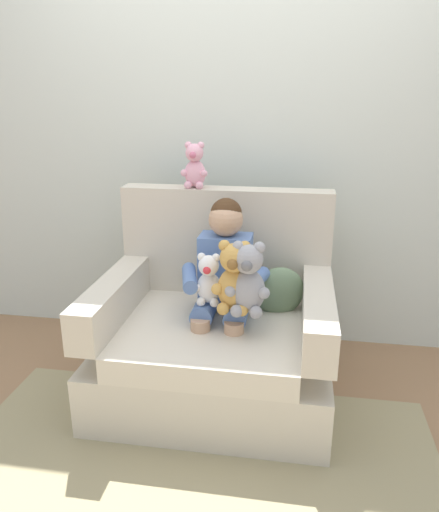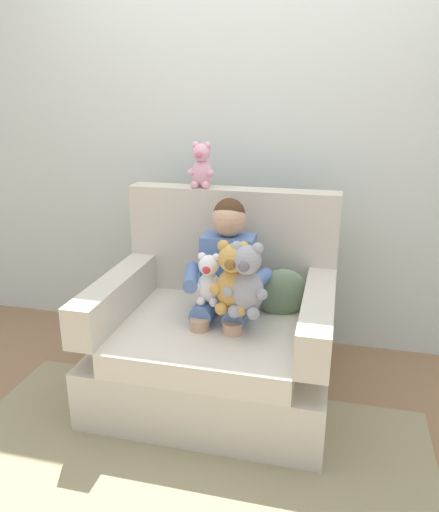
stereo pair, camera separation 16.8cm
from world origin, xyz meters
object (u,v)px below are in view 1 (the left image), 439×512
at_px(seated_child, 224,275).
at_px(plush_white, 209,280).
at_px(throw_pillow, 279,291).
at_px(armchair, 216,335).
at_px(plush_pink_on_backrest, 195,167).
at_px(plush_honey, 234,279).
at_px(plush_grey, 248,280).

distance_m(seated_child, plush_white, 0.13).
bearing_deg(throw_pillow, plush_white, -145.66).
bearing_deg(armchair, plush_pink_on_backrest, 116.98).
xyz_separation_m(armchair, plush_honey, (0.11, -0.16, 0.38)).
bearing_deg(plush_pink_on_backrest, plush_white, -86.82).
bearing_deg(plush_honey, throw_pillow, 41.21).
distance_m(plush_honey, throw_pillow, 0.38).
distance_m(plush_honey, plush_pink_on_backrest, 0.71).
bearing_deg(plush_white, throw_pillow, 34.18).
distance_m(plush_grey, plush_honey, 0.07).
relative_size(plush_grey, plush_honey, 1.01).
distance_m(armchair, plush_grey, 0.46).
relative_size(armchair, throw_pillow, 4.36).
distance_m(plush_grey, throw_pillow, 0.36).
distance_m(armchair, throw_pillow, 0.39).
distance_m(plush_grey, plush_white, 0.21).
bearing_deg(throw_pillow, plush_pink_on_backrest, 156.05).
height_order(plush_pink_on_backrest, throw_pillow, plush_pink_on_backrest).
xyz_separation_m(armchair, plush_white, (-0.02, -0.10, 0.34)).
relative_size(armchair, plush_white, 4.51).
height_order(seated_child, throw_pillow, seated_child).
height_order(plush_grey, plush_honey, plush_grey).
xyz_separation_m(seated_child, throw_pillow, (0.27, 0.10, -0.11)).
relative_size(plush_honey, throw_pillow, 1.30).
bearing_deg(armchair, seated_child, 33.59).
relative_size(plush_white, throw_pillow, 0.97).
xyz_separation_m(armchair, plush_pink_on_backrest, (-0.17, 0.33, 0.81)).
xyz_separation_m(plush_white, plush_pink_on_backrest, (-0.15, 0.43, 0.47)).
relative_size(plush_grey, plush_pink_on_backrest, 1.41).
distance_m(seated_child, plush_honey, 0.21).
height_order(plush_white, plush_pink_on_backrest, plush_pink_on_backrest).
bearing_deg(plush_pink_on_backrest, throw_pillow, -40.20).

